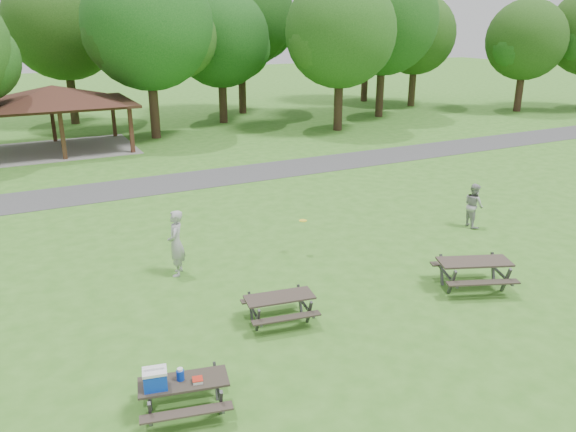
# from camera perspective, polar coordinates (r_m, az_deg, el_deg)

# --- Properties ---
(ground) EXTENTS (160.00, 160.00, 0.00)m
(ground) POSITION_cam_1_polar(r_m,az_deg,el_deg) (14.95, 3.56, -9.84)
(ground) COLOR #377321
(ground) RESTS_ON ground
(asphalt_path) EXTENTS (120.00, 3.20, 0.02)m
(asphalt_path) POSITION_cam_1_polar(r_m,az_deg,el_deg) (27.08, -11.55, 3.34)
(asphalt_path) COLOR #404042
(asphalt_path) RESTS_ON ground
(pavilion) EXTENTS (8.60, 7.01, 3.76)m
(pavilion) POSITION_cam_1_polar(r_m,az_deg,el_deg) (35.56, -22.75, 11.04)
(pavilion) COLOR #311E11
(pavilion) RESTS_ON ground
(tree_row_e) EXTENTS (8.40, 8.00, 11.02)m
(tree_row_e) POSITION_cam_1_polar(r_m,az_deg,el_deg) (37.29, -13.90, 18.01)
(tree_row_e) COLOR #332116
(tree_row_e) RESTS_ON ground
(tree_row_f) EXTENTS (7.35, 7.00, 9.55)m
(tree_row_f) POSITION_cam_1_polar(r_m,az_deg,el_deg) (42.42, -6.75, 17.23)
(tree_row_f) COLOR black
(tree_row_f) RESTS_ON ground
(tree_row_g) EXTENTS (7.77, 7.40, 10.25)m
(tree_row_g) POSITION_cam_1_polar(r_m,az_deg,el_deg) (39.22, 5.43, 17.83)
(tree_row_g) COLOR black
(tree_row_g) RESTS_ON ground
(tree_row_h) EXTENTS (8.61, 8.20, 11.37)m
(tree_row_h) POSITION_cam_1_polar(r_m,az_deg,el_deg) (45.48, 9.78, 18.72)
(tree_row_h) COLOR black
(tree_row_h) RESTS_ON ground
(tree_row_i) EXTENTS (7.14, 6.80, 9.52)m
(tree_row_i) POSITION_cam_1_polar(r_m,az_deg,el_deg) (51.92, 12.90, 17.33)
(tree_row_i) COLOR #322416
(tree_row_i) RESTS_ON ground
(tree_row_j) EXTENTS (6.72, 6.40, 8.96)m
(tree_row_j) POSITION_cam_1_polar(r_m,az_deg,el_deg) (51.43, 23.04, 15.93)
(tree_row_j) COLOR #311D16
(tree_row_j) RESTS_ON ground
(tree_deep_b) EXTENTS (8.40, 8.00, 11.13)m
(tree_deep_b) POSITION_cam_1_polar(r_m,az_deg,el_deg) (44.50, -21.72, 17.52)
(tree_deep_b) COLOR black
(tree_deep_b) RESTS_ON ground
(tree_deep_c) EXTENTS (8.82, 8.40, 11.90)m
(tree_deep_c) POSITION_cam_1_polar(r_m,az_deg,el_deg) (46.76, -4.75, 19.44)
(tree_deep_c) COLOR black
(tree_deep_c) RESTS_ON ground
(tree_deep_d) EXTENTS (8.40, 8.00, 11.27)m
(tree_deep_d) POSITION_cam_1_polar(r_m,az_deg,el_deg) (54.32, 8.12, 18.85)
(tree_deep_d) COLOR black
(tree_deep_d) RESTS_ON ground
(picnic_table_near) EXTENTS (1.96, 1.70, 1.19)m
(picnic_table_near) POSITION_cam_1_polar(r_m,az_deg,el_deg) (11.40, -11.43, -16.45)
(picnic_table_near) COLOR #2B251F
(picnic_table_near) RESTS_ON ground
(picnic_table_middle) EXTENTS (1.93, 1.64, 0.75)m
(picnic_table_middle) POSITION_cam_1_polar(r_m,az_deg,el_deg) (14.27, -0.86, -8.77)
(picnic_table_middle) COLOR #302823
(picnic_table_middle) RESTS_ON ground
(picnic_table_far) EXTENTS (2.47, 2.25, 0.88)m
(picnic_table_far) POSITION_cam_1_polar(r_m,az_deg,el_deg) (16.80, 18.37, -4.97)
(picnic_table_far) COLOR #322A24
(picnic_table_far) RESTS_ON ground
(frisbee_in_flight) EXTENTS (0.31, 0.31, 0.02)m
(frisbee_in_flight) POSITION_cam_1_polar(r_m,az_deg,el_deg) (18.07, 1.53, -0.47)
(frisbee_in_flight) COLOR yellow
(frisbee_in_flight) RESTS_ON ground
(frisbee_thrower) EXTENTS (0.74, 0.87, 2.02)m
(frisbee_thrower) POSITION_cam_1_polar(r_m,az_deg,el_deg) (16.98, -11.30, -2.73)
(frisbee_thrower) COLOR #9F9FA1
(frisbee_thrower) RESTS_ON ground
(frisbee_catcher) EXTENTS (0.76, 0.90, 1.64)m
(frisbee_catcher) POSITION_cam_1_polar(r_m,az_deg,el_deg) (21.76, 18.33, 1.04)
(frisbee_catcher) COLOR #A1A1A3
(frisbee_catcher) RESTS_ON ground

